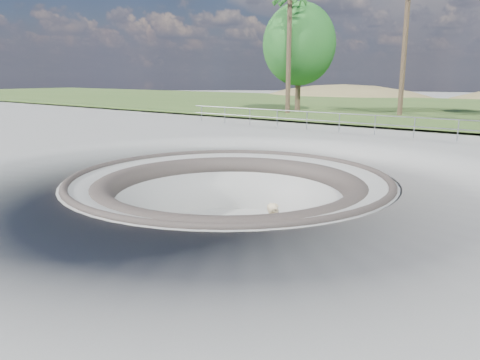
% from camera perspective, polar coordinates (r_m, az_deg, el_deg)
% --- Properties ---
extents(ground, '(180.00, 180.00, 0.00)m').
position_cam_1_polar(ground, '(14.93, -1.30, 0.31)').
color(ground, '#979792').
rests_on(ground, ground).
extents(skate_bowl, '(14.00, 14.00, 4.10)m').
position_cam_1_polar(skate_bowl, '(15.43, -1.26, -6.34)').
color(skate_bowl, '#979792').
rests_on(skate_bowl, ground).
extents(grass_strip, '(180.00, 36.00, 0.12)m').
position_cam_1_polar(grass_strip, '(46.37, 26.28, 7.73)').
color(grass_strip, '#3B5A24').
rests_on(grass_strip, ground).
extents(safety_railing, '(25.00, 0.06, 1.03)m').
position_cam_1_polar(safety_railing, '(25.22, 16.13, 6.50)').
color(safety_railing, gray).
rests_on(safety_railing, ground).
extents(skateboard, '(0.79, 0.38, 0.08)m').
position_cam_1_polar(skateboard, '(12.84, 4.14, -10.45)').
color(skateboard, brown).
rests_on(skateboard, ground).
extents(skater, '(0.61, 0.74, 1.75)m').
position_cam_1_polar(skater, '(12.52, 4.21, -6.71)').
color(skater, beige).
rests_on(skater, skateboard).
extents(bushy_tree_left, '(6.09, 5.54, 8.79)m').
position_cam_1_polar(bushy_tree_left, '(39.95, 7.21, 16.09)').
color(bushy_tree_left, brown).
rests_on(bushy_tree_left, ground).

